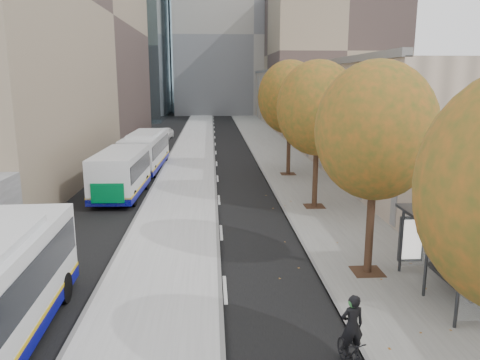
{
  "coord_description": "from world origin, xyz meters",
  "views": [
    {
      "loc": [
        -2.04,
        -2.72,
        7.02
      ],
      "look_at": [
        -0.77,
        17.99,
        2.5
      ],
      "focal_mm": 35.0,
      "sensor_mm": 36.0,
      "label": 1
    }
  ],
  "objects": [
    {
      "name": "building_far_block",
      "position": [
        6.0,
        96.0,
        15.0
      ],
      "size": [
        30.0,
        18.0,
        30.0
      ],
      "primitive_type": "cube",
      "color": "gray",
      "rests_on": "ground"
    },
    {
      "name": "tree_d",
      "position": [
        3.6,
        22.0,
        5.47
      ],
      "size": [
        4.4,
        4.4,
        7.6
      ],
      "color": "black",
      "rests_on": "sidewalk"
    },
    {
      "name": "distant_car",
      "position": [
        -7.57,
        53.45,
        0.65
      ],
      "size": [
        1.98,
        3.96,
        1.3
      ],
      "primitive_type": "imported",
      "rotation": [
        0.0,
        0.0,
        -0.12
      ],
      "color": "silver",
      "rests_on": "ground"
    },
    {
      "name": "bus_platform",
      "position": [
        -3.88,
        35.0,
        0.07
      ],
      "size": [
        4.25,
        150.0,
        0.15
      ],
      "primitive_type": "cube",
      "color": "#AFAFAF",
      "rests_on": "ground"
    },
    {
      "name": "sidewalk",
      "position": [
        4.12,
        35.0,
        0.04
      ],
      "size": [
        4.75,
        150.0,
        0.08
      ],
      "primitive_type": "cube",
      "color": "gray",
      "rests_on": "ground"
    },
    {
      "name": "tree_c",
      "position": [
        3.6,
        13.0,
        5.25
      ],
      "size": [
        4.2,
        4.2,
        7.28
      ],
      "color": "black",
      "rests_on": "sidewalk"
    },
    {
      "name": "building_tan",
      "position": [
        15.5,
        64.0,
        4.0
      ],
      "size": [
        18.0,
        92.0,
        8.0
      ],
      "primitive_type": "cube",
      "color": "gray",
      "rests_on": "ground"
    },
    {
      "name": "bus_far",
      "position": [
        -7.31,
        30.04,
        1.52
      ],
      "size": [
        3.0,
        16.76,
        2.78
      ],
      "rotation": [
        0.0,
        0.0,
        -0.03
      ],
      "color": "silver",
      "rests_on": "ground"
    },
    {
      "name": "tree_e",
      "position": [
        3.6,
        31.0,
        5.69
      ],
      "size": [
        4.6,
        4.6,
        7.92
      ],
      "color": "black",
      "rests_on": "sidewalk"
    },
    {
      "name": "bus_shelter",
      "position": [
        5.69,
        10.96,
        2.19
      ],
      "size": [
        1.9,
        4.4,
        2.53
      ],
      "color": "#383A3F",
      "rests_on": "sidewalk"
    },
    {
      "name": "cyclist",
      "position": [
        1.27,
        7.31,
        0.74
      ],
      "size": [
        0.65,
        1.61,
        2.0
      ],
      "rotation": [
        0.0,
        0.0,
        0.14
      ],
      "color": "black",
      "rests_on": "ground"
    }
  ]
}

